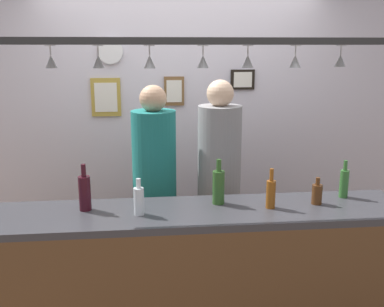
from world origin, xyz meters
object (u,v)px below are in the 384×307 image
object	(u,v)px
bottle_beer_amber_tall	(271,193)
bottle_soda_clear	(139,200)
person_middle_teal_shirt	(154,174)
bottle_champagne_green	(219,186)
picture_frame_crest	(174,91)
bottle_beer_green_import	(344,183)
picture_frame_upper_small	(243,80)
bottle_wine_dark_red	(85,192)
person_right_grey_shirt	(219,169)
bottle_beer_brown_stubby	(317,194)
picture_frame_caricature	(106,97)
wall_clock	(110,51)

from	to	relation	value
bottle_beer_amber_tall	bottle_soda_clear	bearing A→B (deg)	-177.91
person_middle_teal_shirt	bottle_champagne_green	xyz separation A→B (m)	(0.41, -0.60, 0.07)
person_middle_teal_shirt	picture_frame_crest	xyz separation A→B (m)	(0.20, 0.70, 0.57)
person_middle_teal_shirt	bottle_beer_green_import	size ratio (longest dim) A/B	6.68
picture_frame_upper_small	bottle_wine_dark_red	bearing A→B (deg)	-133.87
bottle_beer_amber_tall	bottle_beer_green_import	distance (m)	0.57
person_middle_teal_shirt	bottle_soda_clear	world-z (taller)	person_middle_teal_shirt
bottle_soda_clear	picture_frame_upper_small	world-z (taller)	picture_frame_upper_small
person_right_grey_shirt	bottle_beer_brown_stubby	bearing A→B (deg)	-51.48
bottle_beer_amber_tall	bottle_champagne_green	size ratio (longest dim) A/B	0.87
picture_frame_caricature	wall_clock	distance (m)	0.41
person_middle_teal_shirt	bottle_soda_clear	distance (m)	0.76
bottle_champagne_green	bottle_beer_green_import	bearing A→B (deg)	2.34
person_middle_teal_shirt	bottle_beer_brown_stubby	distance (m)	1.25
bottle_beer_amber_tall	bottle_wine_dark_red	distance (m)	1.18
person_middle_teal_shirt	bottle_beer_amber_tall	size ratio (longest dim) A/B	6.68
bottle_wine_dark_red	bottle_soda_clear	distance (m)	0.36
bottle_beer_green_import	bottle_wine_dark_red	bearing A→B (deg)	-177.72
bottle_beer_brown_stubby	picture_frame_caricature	world-z (taller)	picture_frame_caricature
bottle_beer_green_import	person_right_grey_shirt	bearing A→B (deg)	143.74
picture_frame_crest	bottle_wine_dark_red	bearing A→B (deg)	-116.11
person_middle_teal_shirt	picture_frame_crest	bearing A→B (deg)	73.76
bottle_beer_brown_stubby	picture_frame_caricature	size ratio (longest dim) A/B	0.53
bottle_beer_brown_stubby	person_right_grey_shirt	bearing A→B (deg)	128.52
bottle_wine_dark_red	picture_frame_caricature	bearing A→B (deg)	88.16
bottle_beer_amber_tall	picture_frame_caricature	xyz separation A→B (m)	(-1.13, 1.42, 0.47)
bottle_champagne_green	bottle_soda_clear	bearing A→B (deg)	-164.13
bottle_wine_dark_red	wall_clock	bearing A→B (deg)	85.80
bottle_wine_dark_red	picture_frame_caricature	world-z (taller)	picture_frame_caricature
bottle_beer_brown_stubby	picture_frame_crest	xyz separation A→B (m)	(-0.84, 1.38, 0.54)
bottle_champagne_green	wall_clock	world-z (taller)	wall_clock
bottle_wine_dark_red	bottle_beer_brown_stubby	bearing A→B (deg)	-1.61
person_right_grey_shirt	bottle_champagne_green	bearing A→B (deg)	-99.80
bottle_champagne_green	person_middle_teal_shirt	bearing A→B (deg)	124.08
person_middle_teal_shirt	picture_frame_caricature	size ratio (longest dim) A/B	5.11
person_right_grey_shirt	wall_clock	bearing A→B (deg)	141.12
picture_frame_crest	picture_frame_upper_small	bearing A→B (deg)	0.00
picture_frame_caricature	picture_frame_crest	world-z (taller)	picture_frame_crest
bottle_beer_green_import	picture_frame_upper_small	distance (m)	1.47
wall_clock	bottle_beer_amber_tall	bearing A→B (deg)	-52.66
bottle_beer_green_import	bottle_soda_clear	world-z (taller)	bottle_beer_green_import
bottle_beer_amber_tall	person_right_grey_shirt	bearing A→B (deg)	106.69
bottle_beer_brown_stubby	bottle_wine_dark_red	xyz separation A→B (m)	(-1.50, 0.04, 0.05)
person_right_grey_shirt	bottle_beer_green_import	bearing A→B (deg)	-36.26
picture_frame_upper_small	picture_frame_crest	xyz separation A→B (m)	(-0.63, 0.00, -0.10)
picture_frame_crest	wall_clock	distance (m)	0.66
bottle_beer_amber_tall	picture_frame_upper_small	distance (m)	1.55
person_right_grey_shirt	bottle_wine_dark_red	bearing A→B (deg)	-146.58
bottle_wine_dark_red	bottle_beer_amber_tall	bearing A→B (deg)	-4.06
person_right_grey_shirt	bottle_beer_brown_stubby	distance (m)	0.86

